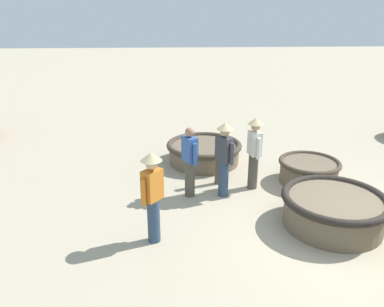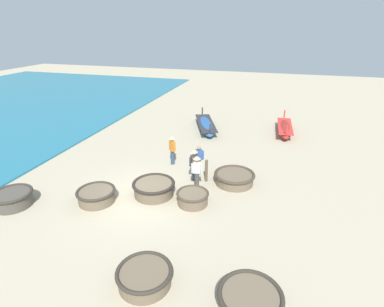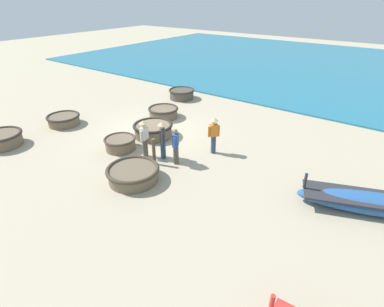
{
  "view_description": "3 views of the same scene",
  "coord_description": "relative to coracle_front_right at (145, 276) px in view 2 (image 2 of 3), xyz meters",
  "views": [
    {
      "loc": [
        -5.58,
        3.38,
        3.79
      ],
      "look_at": [
        1.95,
        2.91,
        0.96
      ],
      "focal_mm": 35.0,
      "sensor_mm": 36.0,
      "label": 1
    },
    {
      "loc": [
        5.48,
        -10.64,
        7.27
      ],
      "look_at": [
        1.28,
        3.67,
        0.79
      ],
      "focal_mm": 28.0,
      "sensor_mm": 36.0,
      "label": 2
    },
    {
      "loc": [
        10.19,
        9.92,
        6.33
      ],
      "look_at": [
        2.19,
        4.03,
        0.96
      ],
      "focal_mm": 28.0,
      "sensor_mm": 36.0,
      "label": 3
    }
  ],
  "objects": [
    {
      "name": "mooring_post_mid_beach",
      "position": [
        0.23,
        6.81,
        0.28
      ],
      "size": [
        0.14,
        0.14,
        1.15
      ],
      "primitive_type": "cylinder",
      "color": "brown",
      "rests_on": "ground"
    },
    {
      "name": "fisherman_standing_left",
      "position": [
        -0.35,
        7.5,
        0.54
      ],
      "size": [
        0.48,
        0.35,
        1.57
      ],
      "color": "#4C473D",
      "rests_on": "ground"
    },
    {
      "name": "long_boat_green_hull",
      "position": [
        -1.74,
        14.63,
        0.02
      ],
      "size": [
        2.75,
        4.87,
        1.09
      ],
      "color": "#285693",
      "rests_on": "ground"
    },
    {
      "name": "coracle_beside_post",
      "position": [
        3.14,
        -0.03,
        0.05
      ],
      "size": [
        1.81,
        1.81,
        0.64
      ],
      "color": "brown",
      "rests_on": "ground"
    },
    {
      "name": "coracle_weathered",
      "position": [
        0.15,
        4.65,
        0.01
      ],
      "size": [
        1.44,
        1.44,
        0.57
      ],
      "color": "brown",
      "rests_on": "ground"
    },
    {
      "name": "ground_plane",
      "position": [
        -2.2,
        4.54,
        -0.3
      ],
      "size": [
        80.0,
        80.0,
        0.0
      ],
      "primitive_type": "plane",
      "color": "tan"
    },
    {
      "name": "fisherman_by_coracle",
      "position": [
        -2.06,
        8.23,
        0.66
      ],
      "size": [
        0.42,
        0.39,
        1.67
      ],
      "color": "#2D425B",
      "rests_on": "ground"
    },
    {
      "name": "coracle_front_right",
      "position": [
        0.0,
        0.0,
        0.0
      ],
      "size": [
        1.73,
        1.73,
        0.54
      ],
      "color": "brown",
      "rests_on": "ground"
    },
    {
      "name": "coracle_nearest",
      "position": [
        -3.98,
        3.62,
        0.03
      ],
      "size": [
        1.71,
        1.71,
        0.59
      ],
      "color": "brown",
      "rests_on": "ground"
    },
    {
      "name": "coracle_center",
      "position": [
        -7.29,
        2.34,
        0.05
      ],
      "size": [
        1.71,
        1.71,
        0.64
      ],
      "color": "#4C473F",
      "rests_on": "ground"
    },
    {
      "name": "long_boat_ochre_hull",
      "position": [
        3.92,
        15.43,
        0.04
      ],
      "size": [
        1.16,
        4.27,
        1.17
      ],
      "color": "maroon",
      "rests_on": "ground"
    },
    {
      "name": "coracle_far_right",
      "position": [
        -1.77,
        4.88,
        0.06
      ],
      "size": [
        1.96,
        1.96,
        0.65
      ],
      "color": "brown",
      "rests_on": "ground"
    },
    {
      "name": "fisherman_with_hat",
      "position": [
        -0.05,
        6.04,
        0.66
      ],
      "size": [
        0.52,
        0.36,
        1.67
      ],
      "color": "#4C473D",
      "rests_on": "ground"
    },
    {
      "name": "coracle_upturned",
      "position": [
        1.61,
        7.0,
        0.01
      ],
      "size": [
        2.01,
        2.01,
        0.56
      ],
      "color": "brown",
      "rests_on": "ground"
    },
    {
      "name": "fisherman_hauling",
      "position": [
        -0.38,
        6.76,
        0.66
      ],
      "size": [
        0.44,
        0.38,
        1.67
      ],
      "color": "#2D425B",
      "rests_on": "ground"
    }
  ]
}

